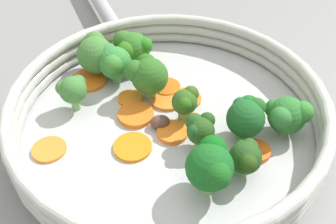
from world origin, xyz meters
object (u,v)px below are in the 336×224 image
(carrot_slice_2, at_px, (250,116))
(broccoli_floret_7, at_px, (201,128))
(carrot_slice_0, at_px, (172,132))
(broccoli_floret_2, at_px, (72,89))
(carrot_slice_7, at_px, (89,80))
(mushroom_piece_0, at_px, (162,124))
(carrot_slice_10, at_px, (186,99))
(skillet, at_px, (168,126))
(broccoli_floret_10, at_px, (246,116))
(carrot_slice_6, at_px, (133,147))
(broccoli_floret_8, at_px, (114,64))
(broccoli_floret_5, at_px, (147,74))
(broccoli_floret_9, at_px, (97,53))
(carrot_slice_1, at_px, (168,98))
(carrot_slice_5, at_px, (49,149))
(carrot_slice_9, at_px, (192,123))
(carrot_slice_4, at_px, (130,98))
(carrot_slice_8, at_px, (136,115))
(broccoli_floret_3, at_px, (246,157))
(broccoli_floret_4, at_px, (287,115))
(broccoli_floret_1, at_px, (132,48))
(carrot_slice_12, at_px, (167,87))
(carrot_slice_11, at_px, (256,151))
(broccoli_floret_0, at_px, (185,102))
(broccoli_floret_6, at_px, (211,166))
(carrot_slice_3, at_px, (127,58))

(carrot_slice_2, height_order, broccoli_floret_7, broccoli_floret_7)
(carrot_slice_0, distance_m, broccoli_floret_2, 0.12)
(carrot_slice_7, height_order, mushroom_piece_0, mushroom_piece_0)
(carrot_slice_10, bearing_deg, carrot_slice_0, 32.96)
(broccoli_floret_2, bearing_deg, skillet, 126.44)
(carrot_slice_7, bearing_deg, broccoli_floret_10, 111.71)
(carrot_slice_2, distance_m, carrot_slice_10, 0.08)
(carrot_slice_6, xyz_separation_m, broccoli_floret_8, (-0.05, -0.10, 0.03))
(broccoli_floret_5, xyz_separation_m, broccoli_floret_9, (0.02, -0.08, -0.00))
(carrot_slice_1, relative_size, broccoli_floret_8, 0.93)
(carrot_slice_5, bearing_deg, carrot_slice_2, 151.60)
(carrot_slice_5, bearing_deg, broccoli_floret_10, 145.15)
(carrot_slice_9, bearing_deg, carrot_slice_4, -71.77)
(carrot_slice_6, bearing_deg, carrot_slice_8, -131.80)
(broccoli_floret_5, bearing_deg, carrot_slice_5, 0.08)
(carrot_slice_6, xyz_separation_m, carrot_slice_9, (-0.07, 0.02, 0.00))
(carrot_slice_7, height_order, broccoli_floret_5, broccoli_floret_5)
(broccoli_floret_5, bearing_deg, broccoli_floret_3, 88.81)
(carrot_slice_7, relative_size, broccoli_floret_4, 0.95)
(skillet, xyz_separation_m, carrot_slice_4, (0.01, -0.06, 0.01))
(broccoli_floret_1, height_order, broccoli_floret_10, same)
(carrot_slice_1, relative_size, carrot_slice_12, 1.32)
(carrot_slice_7, relative_size, broccoli_floret_8, 0.93)
(carrot_slice_5, height_order, broccoli_floret_10, broccoli_floret_10)
(carrot_slice_2, relative_size, broccoli_floret_5, 0.58)
(carrot_slice_2, relative_size, broccoli_floret_7, 0.79)
(broccoli_floret_10, bearing_deg, carrot_slice_8, -54.88)
(broccoli_floret_5, xyz_separation_m, broccoli_floret_7, (0.01, 0.10, -0.01))
(broccoli_floret_7, bearing_deg, carrot_slice_12, -110.61)
(broccoli_floret_9, height_order, mushroom_piece_0, broccoli_floret_9)
(carrot_slice_11, bearing_deg, carrot_slice_0, -58.46)
(mushroom_piece_0, bearing_deg, carrot_slice_1, -137.90)
(carrot_slice_5, xyz_separation_m, broccoli_floret_1, (-0.16, -0.06, 0.03))
(carrot_slice_10, relative_size, broccoli_floret_0, 0.90)
(carrot_slice_1, relative_size, broccoli_floret_7, 1.15)
(broccoli_floret_8, bearing_deg, broccoli_floret_0, 100.27)
(carrot_slice_4, height_order, broccoli_floret_10, broccoli_floret_10)
(carrot_slice_10, relative_size, broccoli_floret_7, 0.97)
(carrot_slice_5, height_order, broccoli_floret_6, broccoli_floret_6)
(broccoli_floret_4, xyz_separation_m, broccoli_floret_8, (0.09, -0.19, 0.00))
(carrot_slice_12, bearing_deg, carrot_slice_0, 53.60)
(mushroom_piece_0, bearing_deg, carrot_slice_3, -110.53)
(carrot_slice_7, relative_size, carrot_slice_8, 1.09)
(carrot_slice_4, bearing_deg, carrot_slice_8, 65.09)
(broccoli_floret_1, distance_m, broccoli_floret_8, 0.04)
(carrot_slice_6, relative_size, broccoli_floret_9, 0.76)
(broccoli_floret_6, bearing_deg, carrot_slice_2, -160.25)
(carrot_slice_6, distance_m, broccoli_floret_10, 0.13)
(skillet, relative_size, carrot_slice_11, 11.06)
(carrot_slice_6, bearing_deg, broccoli_floret_5, -140.17)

